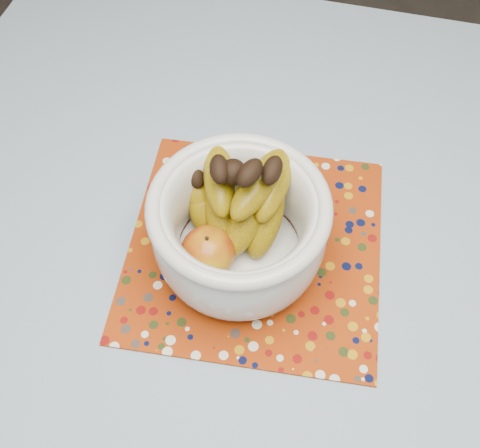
{
  "coord_description": "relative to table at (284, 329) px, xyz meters",
  "views": [
    {
      "loc": [
        0.01,
        -0.32,
        1.46
      ],
      "look_at": [
        -0.08,
        0.06,
        0.85
      ],
      "focal_mm": 42.0,
      "sensor_mm": 36.0,
      "label": 1
    }
  ],
  "objects": [
    {
      "name": "fruit_bowl",
      "position": [
        -0.09,
        0.06,
        0.17
      ],
      "size": [
        0.25,
        0.23,
        0.19
      ],
      "color": "silver",
      "rests_on": "placemat"
    },
    {
      "name": "tablecloth",
      "position": [
        0.0,
        0.0,
        0.08
      ],
      "size": [
        1.32,
        1.32,
        0.01
      ],
      "primitive_type": "cube",
      "color": "slate",
      "rests_on": "table"
    },
    {
      "name": "table",
      "position": [
        0.0,
        0.0,
        0.0
      ],
      "size": [
        1.2,
        1.2,
        0.75
      ],
      "color": "brown",
      "rests_on": "ground"
    },
    {
      "name": "placemat",
      "position": [
        -0.06,
        0.08,
        0.09
      ],
      "size": [
        0.39,
        0.39,
        0.0
      ],
      "primitive_type": "cube",
      "rotation": [
        0.0,
        0.0,
        0.09
      ],
      "color": "#8A2B07",
      "rests_on": "tablecloth"
    }
  ]
}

